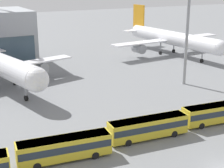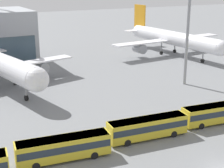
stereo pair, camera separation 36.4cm
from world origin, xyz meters
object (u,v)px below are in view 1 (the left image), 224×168
Objects in this scene: shuttle_bus_1 at (64,147)px; shuttle_bus_2 at (148,127)px; airliner_at_gate_far at (169,38)px; shuttle_bus_3 at (217,112)px; floodlight_mast at (189,2)px; airliner_at_gate_near at (1,65)px.

shuttle_bus_1 is 13.14m from shuttle_bus_2.
airliner_at_gate_far reaches higher than shuttle_bus_1.
shuttle_bus_2 is at bearing -175.57° from shuttle_bus_3.
floodlight_mast is (9.52, 19.72, 16.16)m from shuttle_bus_3.
floodlight_mast is at bearing 53.96° from airliner_at_gate_near.
airliner_at_gate_far is at bearing 55.74° from shuttle_bus_2.
airliner_at_gate_near is 35.37m from shuttle_bus_1.
floodlight_mast reaches higher than shuttle_bus_3.
airliner_at_gate_far is 1.40× the size of floodlight_mast.
airliner_at_gate_near reaches higher than shuttle_bus_2.
airliner_at_gate_far is at bearing 59.16° from floodlight_mast.
airliner_at_gate_near is 41.80m from floodlight_mast.
floodlight_mast is at bearing 35.52° from shuttle_bus_1.
airliner_at_gate_far reaches higher than shuttle_bus_2.
floodlight_mast is at bearing 45.86° from shuttle_bus_2.
airliner_at_gate_far is 70.79m from shuttle_bus_1.
shuttle_bus_3 is (27.02, -35.47, -3.37)m from airliner_at_gate_near.
airliner_at_gate_far is at bearing 67.91° from shuttle_bus_3.
shuttle_bus_1 and shuttle_bus_3 have the same top height.
airliner_at_gate_near is at bearing 156.68° from floodlight_mast.
airliner_at_gate_near reaches higher than shuttle_bus_3.
shuttle_bus_2 is at bearing -139.72° from floodlight_mast.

